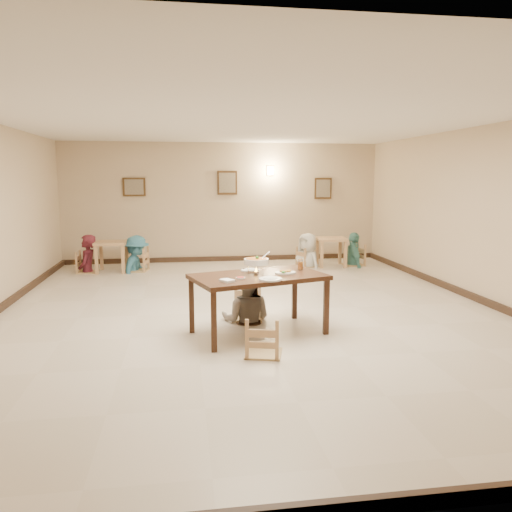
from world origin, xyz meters
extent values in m
plane|color=beige|center=(0.00, 0.00, 0.00)|extent=(10.00, 10.00, 0.00)
plane|color=silver|center=(0.00, 0.00, 3.00)|extent=(10.00, 10.00, 0.00)
plane|color=#C9B194|center=(0.00, 5.00, 1.50)|extent=(10.00, 0.00, 10.00)
plane|color=#C9B194|center=(0.00, -5.00, 1.50)|extent=(10.00, 0.00, 10.00)
plane|color=#C9B194|center=(4.00, 0.00, 1.50)|extent=(0.00, 10.00, 10.00)
cube|color=#312117|center=(0.00, 4.97, 0.06)|extent=(8.00, 0.06, 0.12)
cube|color=#312117|center=(0.00, -4.97, 0.06)|extent=(8.00, 0.06, 0.12)
cube|color=#312117|center=(3.97, 0.00, 0.06)|extent=(0.06, 10.00, 0.12)
cube|color=#3C2713|center=(-2.20, 4.96, 1.90)|extent=(0.55, 0.03, 0.45)
cube|color=gray|center=(-2.20, 4.94, 1.90)|extent=(0.45, 0.01, 0.37)
cube|color=#3C2713|center=(0.10, 4.96, 2.00)|extent=(0.50, 0.03, 0.60)
cube|color=gray|center=(0.10, 4.94, 2.00)|extent=(0.41, 0.01, 0.49)
cube|color=#3C2713|center=(2.60, 4.96, 1.85)|extent=(0.45, 0.03, 0.55)
cube|color=gray|center=(2.60, 4.94, 1.85)|extent=(0.37, 0.01, 0.45)
cube|color=#FFD88C|center=(1.20, 4.96, 2.30)|extent=(0.16, 0.05, 0.22)
cube|color=#3C2114|center=(-0.05, -1.16, 0.79)|extent=(1.96, 1.45, 0.06)
cube|color=#3C2114|center=(-0.70, -1.81, 0.38)|extent=(0.07, 0.07, 0.76)
cube|color=#3C2114|center=(0.86, -1.33, 0.38)|extent=(0.07, 0.07, 0.76)
cube|color=#3C2114|center=(-0.95, -0.98, 0.38)|extent=(0.07, 0.07, 0.76)
cube|color=#3C2114|center=(0.61, -0.50, 0.38)|extent=(0.07, 0.07, 0.76)
cube|color=tan|center=(-0.11, -0.41, 0.44)|extent=(0.45, 0.45, 0.05)
cube|color=tan|center=(-0.11, -2.00, 0.42)|extent=(0.43, 0.43, 0.05)
imported|color=gray|center=(-0.13, -0.54, 0.80)|extent=(0.92, 0.81, 1.60)
torus|color=silver|center=(-0.07, -1.12, 0.96)|extent=(0.26, 0.26, 0.01)
cylinder|color=silver|center=(-0.07, -1.12, 0.84)|extent=(0.07, 0.07, 0.04)
cone|color=#FFA526|center=(-0.07, -1.12, 0.89)|extent=(0.04, 0.04, 0.06)
cylinder|color=white|center=(-0.07, -1.12, 1.00)|extent=(0.33, 0.33, 0.08)
cylinder|color=#B35715|center=(-0.07, -1.12, 1.03)|extent=(0.29, 0.29, 0.02)
sphere|color=#2D7223|center=(-0.06, -1.13, 1.05)|extent=(0.05, 0.05, 0.05)
cylinder|color=silver|center=(0.06, -1.05, 1.06)|extent=(0.16, 0.10, 0.11)
cylinder|color=silver|center=(0.03, -1.06, 0.89)|extent=(0.01, 0.01, 0.15)
cylinder|color=silver|center=(-0.17, -1.06, 0.89)|extent=(0.01, 0.01, 0.15)
cylinder|color=silver|center=(-0.07, -1.23, 0.89)|extent=(0.01, 0.01, 0.15)
cylinder|color=white|center=(-0.12, -0.86, 0.83)|extent=(0.26, 0.26, 0.02)
ellipsoid|color=white|center=(-0.12, -0.86, 0.84)|extent=(0.17, 0.15, 0.06)
cylinder|color=white|center=(0.05, -1.52, 0.83)|extent=(0.30, 0.30, 0.02)
ellipsoid|color=white|center=(0.05, -1.52, 0.84)|extent=(0.19, 0.16, 0.07)
cylinder|color=white|center=(0.33, -1.13, 0.83)|extent=(0.29, 0.29, 0.02)
sphere|color=#2D7223|center=(0.28, -1.21, 0.86)|extent=(0.05, 0.05, 0.05)
cylinder|color=white|center=(-0.32, -1.39, 0.83)|extent=(0.12, 0.12, 0.02)
cylinder|color=#B2201C|center=(-0.32, -1.39, 0.84)|extent=(0.09, 0.09, 0.01)
cube|color=white|center=(-0.51, -1.56, 0.84)|extent=(0.20, 0.21, 0.03)
cube|color=silver|center=(-0.46, -1.47, 0.83)|extent=(0.10, 0.17, 0.01)
cube|color=silver|center=(-0.43, -1.47, 0.83)|extent=(0.10, 0.17, 0.01)
cylinder|color=white|center=(0.60, -0.87, 0.90)|extent=(0.08, 0.08, 0.15)
cylinder|color=#D2630A|center=(0.60, -0.87, 0.88)|extent=(0.07, 0.07, 0.11)
cube|color=tan|center=(-2.65, 3.85, 0.67)|extent=(0.72, 0.72, 0.06)
cube|color=tan|center=(-2.95, 3.57, 0.32)|extent=(0.07, 0.07, 0.64)
cube|color=tan|center=(-2.37, 3.55, 0.32)|extent=(0.07, 0.07, 0.64)
cube|color=tan|center=(-2.93, 4.14, 0.32)|extent=(0.07, 0.07, 0.64)
cube|color=tan|center=(-2.35, 4.12, 0.32)|extent=(0.07, 0.07, 0.64)
cube|color=tan|center=(2.50, 3.83, 0.66)|extent=(0.75, 0.75, 0.06)
cube|color=tan|center=(2.20, 3.57, 0.32)|extent=(0.07, 0.07, 0.63)
cube|color=tan|center=(2.76, 3.52, 0.32)|extent=(0.07, 0.07, 0.63)
cube|color=tan|center=(2.25, 4.14, 0.32)|extent=(0.07, 0.07, 0.63)
cube|color=tan|center=(2.81, 4.09, 0.32)|extent=(0.07, 0.07, 0.63)
cube|color=tan|center=(-3.19, 3.84, 0.42)|extent=(0.43, 0.43, 0.05)
cube|color=tan|center=(-2.11, 3.86, 0.47)|extent=(0.48, 0.48, 0.05)
cube|color=tan|center=(1.92, 3.85, 0.41)|extent=(0.42, 0.42, 0.05)
cube|color=tan|center=(3.09, 3.86, 0.45)|extent=(0.46, 0.46, 0.05)
imported|color=#541925|center=(-3.19, 3.84, 0.86)|extent=(0.45, 0.65, 1.72)
imported|color=teal|center=(-2.11, 3.86, 0.82)|extent=(0.88, 1.19, 1.64)
imported|color=silver|center=(1.92, 3.85, 0.81)|extent=(0.83, 0.94, 1.63)
imported|color=teal|center=(3.09, 3.86, 0.81)|extent=(0.41, 0.95, 1.62)
camera|label=1|loc=(-1.06, -7.72, 2.12)|focal=35.00mm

